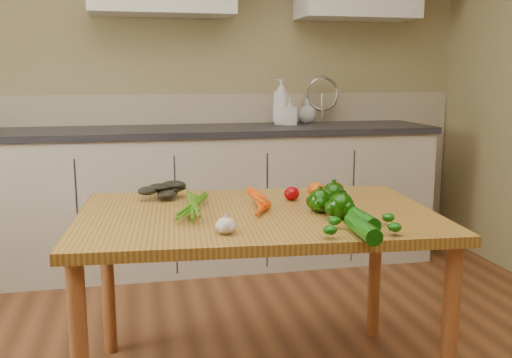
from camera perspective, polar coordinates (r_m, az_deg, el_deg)
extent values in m
cube|color=#98885B|center=(3.95, -7.87, 11.30)|extent=(4.00, 0.02, 2.60)
cube|color=tan|center=(3.99, -7.58, 0.47)|extent=(3.98, 0.03, 1.10)
cube|color=#B0A692|center=(3.74, -4.11, -1.99)|extent=(2.80, 0.60, 0.86)
cube|color=#2B2A30|center=(3.67, -4.20, 4.88)|extent=(2.84, 0.64, 0.04)
cube|color=#99999E|center=(3.86, 7.43, 4.50)|extent=(0.55, 0.42, 0.10)
cylinder|color=silver|center=(4.02, 6.63, 7.32)|extent=(0.02, 0.02, 0.24)
cube|color=#A77630|center=(2.17, 0.11, -3.79)|extent=(1.40, 0.96, 0.04)
cylinder|color=#9C592D|center=(2.14, 18.76, -14.91)|extent=(0.06, 0.06, 0.68)
cylinder|color=#9C592D|center=(2.64, -14.61, -9.73)|extent=(0.06, 0.06, 0.68)
cylinder|color=#9C592D|center=(2.77, 11.80, -8.61)|extent=(0.06, 0.06, 0.68)
imported|color=silver|center=(3.83, 2.55, 7.72)|extent=(0.16, 0.16, 0.31)
imported|color=silver|center=(3.82, 3.36, 6.77)|extent=(0.08, 0.09, 0.18)
imported|color=silver|center=(3.99, 5.12, 6.80)|extent=(0.16, 0.16, 0.17)
ellipsoid|color=beige|center=(1.87, -3.03, -4.67)|extent=(0.07, 0.07, 0.06)
sphere|color=#0C3302|center=(2.16, 6.42, -2.21)|extent=(0.09, 0.09, 0.09)
sphere|color=#0C3302|center=(2.29, 7.79, -1.50)|extent=(0.09, 0.09, 0.09)
sphere|color=#0C3302|center=(2.08, 8.49, -2.68)|extent=(0.10, 0.10, 0.10)
ellipsoid|color=#890207|center=(2.36, 3.59, -1.46)|extent=(0.06, 0.06, 0.06)
ellipsoid|color=#D04B05|center=(2.43, 6.04, -1.09)|extent=(0.07, 0.07, 0.07)
ellipsoid|color=#D04B05|center=(2.42, 7.92, -1.12)|extent=(0.08, 0.08, 0.07)
cylinder|color=#0A4507|center=(1.99, 10.53, -3.96)|extent=(0.06, 0.20, 0.06)
cylinder|color=#0A4507|center=(1.87, 10.62, -4.89)|extent=(0.07, 0.22, 0.06)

